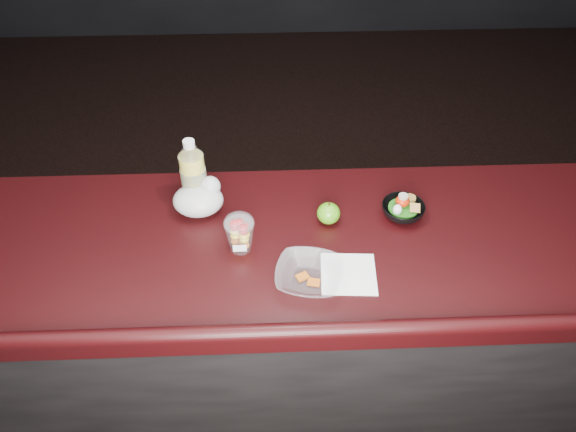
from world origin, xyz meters
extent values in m
cube|color=black|center=(0.00, 0.30, 0.49)|extent=(4.00, 0.65, 0.98)
cube|color=black|center=(0.00, 0.30, 1.00)|extent=(4.06, 0.71, 0.04)
cylinder|color=yellow|center=(-0.26, 0.49, 1.12)|extent=(0.08, 0.08, 0.19)
cylinder|color=white|center=(-0.26, 0.49, 1.12)|extent=(0.08, 0.08, 0.19)
cone|color=white|center=(-0.26, 0.49, 1.23)|extent=(0.08, 0.08, 0.03)
cylinder|color=white|center=(-0.26, 0.49, 1.26)|extent=(0.04, 0.04, 0.02)
cylinder|color=#072D99|center=(-0.26, 0.49, 1.12)|extent=(0.08, 0.08, 0.09)
ellipsoid|color=white|center=(-0.11, 0.28, 1.13)|extent=(0.09, 0.09, 0.05)
ellipsoid|color=#317A0E|center=(0.17, 0.38, 1.05)|extent=(0.08, 0.08, 0.07)
cylinder|color=black|center=(0.17, 0.38, 1.09)|extent=(0.01, 0.01, 0.01)
ellipsoid|color=silver|center=(-0.25, 0.45, 1.07)|extent=(0.16, 0.13, 0.10)
sphere|color=silver|center=(-0.21, 0.47, 1.11)|extent=(0.07, 0.07, 0.07)
imported|color=black|center=(0.42, 0.40, 1.04)|extent=(0.17, 0.17, 0.04)
cylinder|color=#0F470C|center=(0.42, 0.40, 1.05)|extent=(0.10, 0.10, 0.01)
ellipsoid|color=red|center=(0.41, 0.41, 1.07)|extent=(0.05, 0.05, 0.04)
cylinder|color=beige|center=(0.41, 0.41, 1.09)|extent=(0.03, 0.03, 0.01)
ellipsoid|color=white|center=(0.39, 0.38, 1.06)|extent=(0.03, 0.03, 0.04)
imported|color=silver|center=(0.09, 0.13, 1.04)|extent=(0.23, 0.23, 0.05)
cube|color=#990F0C|center=(0.07, 0.14, 1.03)|extent=(0.04, 0.04, 0.01)
cube|color=#990F0C|center=(0.11, 0.12, 1.03)|extent=(0.04, 0.04, 0.01)
cube|color=white|center=(0.21, 0.16, 1.02)|extent=(0.17, 0.17, 0.00)
camera|label=1|loc=(-0.01, -0.93, 2.26)|focal=35.00mm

